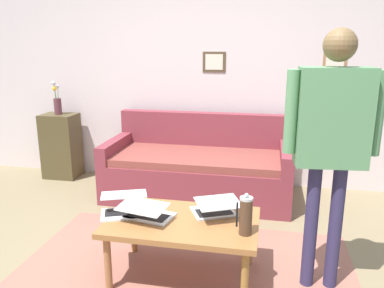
# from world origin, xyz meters

# --- Properties ---
(ground_plane) EXTENTS (7.68, 7.68, 0.00)m
(ground_plane) POSITION_xyz_m (0.00, 0.00, 0.00)
(ground_plane) COLOR #817152
(area_rug) EXTENTS (2.50, 1.90, 0.01)m
(area_rug) POSITION_xyz_m (-0.14, 0.02, 0.00)
(area_rug) COLOR #985F50
(area_rug) RESTS_ON ground_plane
(back_wall) EXTENTS (7.04, 0.11, 2.70)m
(back_wall) POSITION_xyz_m (-0.00, -2.20, 1.35)
(back_wall) COLOR silver
(back_wall) RESTS_ON ground_plane
(couch) EXTENTS (1.98, 0.91, 0.88)m
(couch) POSITION_xyz_m (0.03, -1.64, 0.30)
(couch) COLOR brown
(couch) RESTS_ON ground_plane
(coffee_table) EXTENTS (1.06, 0.65, 0.45)m
(coffee_table) POSITION_xyz_m (-0.14, -0.08, 0.40)
(coffee_table) COLOR #986235
(coffee_table) RESTS_ON ground_plane
(laptop_left) EXTENTS (0.42, 0.44, 0.14)m
(laptop_left) POSITION_xyz_m (-0.35, -0.21, 0.49)
(laptop_left) COLOR silver
(laptop_left) RESTS_ON coffee_table
(laptop_center) EXTENTS (0.39, 0.37, 0.13)m
(laptop_center) POSITION_xyz_m (0.11, -0.05, 0.49)
(laptop_center) COLOR silver
(laptop_center) RESTS_ON coffee_table
(laptop_right) EXTENTS (0.42, 0.41, 0.13)m
(laptop_right) POSITION_xyz_m (0.30, -0.12, 0.49)
(laptop_right) COLOR silver
(laptop_right) RESTS_ON coffee_table
(french_press) EXTENTS (0.11, 0.09, 0.28)m
(french_press) POSITION_xyz_m (-0.59, 0.04, 0.58)
(french_press) COLOR #4C3323
(french_press) RESTS_ON coffee_table
(side_shelf) EXTENTS (0.42, 0.32, 0.81)m
(side_shelf) POSITION_xyz_m (1.84, -1.92, 0.40)
(side_shelf) COLOR #4B3F25
(side_shelf) RESTS_ON ground_plane
(flower_vase) EXTENTS (0.09, 0.10, 0.41)m
(flower_vase) POSITION_xyz_m (1.85, -1.91, 0.95)
(flower_vase) COLOR brown
(flower_vase) RESTS_ON side_shelf
(person_standing) EXTENTS (0.61, 0.23, 1.74)m
(person_standing) POSITION_xyz_m (-1.10, -0.17, 1.11)
(person_standing) COLOR #302B50
(person_standing) RESTS_ON ground_plane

